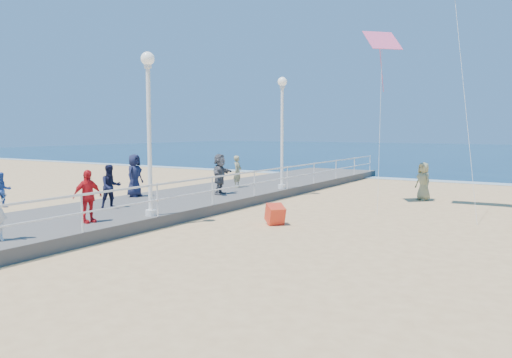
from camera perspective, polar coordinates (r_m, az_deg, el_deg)
The scene contains 16 objects.
ground at distance 13.88m, azimuth 4.50°, elevation -7.82°, with size 160.00×160.00×0.00m, color #E9BB7A.
ocean at distance 77.33m, azimuth 27.10°, elevation 2.63°, with size 160.00×90.00×0.05m, color #0C2B48.
surf_line at distance 33.25m, azimuth 20.85°, elevation -0.26°, with size 160.00×1.20×0.04m, color white.
boardwalk at distance 18.43m, azimuth -16.77°, elevation -4.05°, with size 5.00×44.00×0.40m, color #67625D.
railing at distance 16.54m, azimuth -11.23°, elevation -1.33°, with size 0.05×42.00×0.55m.
lamp_post_mid at distance 16.64m, azimuth -12.15°, elevation 7.01°, with size 0.44×0.44×5.32m.
lamp_post_far at distance 23.96m, azimuth 3.00°, elevation 6.67°, with size 0.44×0.44×5.32m.
toddler_held at distance 14.15m, azimuth -27.03°, elevation -1.14°, with size 0.44×0.35×0.91m, color #2E55AE.
spectator_3 at distance 16.02m, azimuth -18.70°, elevation -1.88°, with size 0.95×0.40×1.62m, color red.
spectator_4 at distance 21.71m, azimuth -13.71°, elevation 0.39°, with size 0.88×0.57×1.81m, color #1B203D.
spectator_5 at distance 21.94m, azimuth -4.15°, elevation 0.57°, with size 1.66×0.53×1.79m, color #5B5A5F.
spectator_6 at distance 24.55m, azimuth -2.12°, elevation 0.86°, with size 0.57×0.38×1.57m, color #9A966A.
spectator_7 at distance 18.78m, azimuth -16.27°, elevation -0.82°, with size 0.77×0.60×1.58m, color #171933.
beach_walker_c at distance 24.13m, azimuth 18.58°, elevation -0.26°, with size 0.85×0.55×1.75m, color #939366.
box_kite at distance 17.03m, azimuth 2.20°, elevation -4.26°, with size 0.55×0.55×0.60m, color red.
kite_diamond_pink at distance 22.18m, azimuth 14.23°, elevation 15.12°, with size 1.35×1.35×0.02m, color #E75585.
Camera 1 is at (6.14, -12.02, 3.22)m, focal length 35.00 mm.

